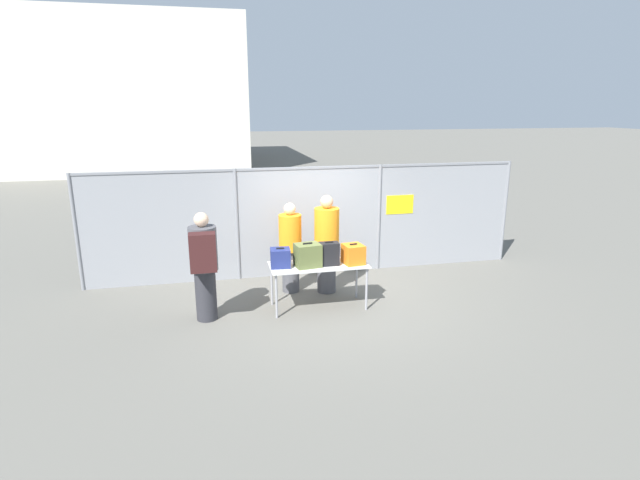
# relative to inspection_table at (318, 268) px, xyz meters

# --- Properties ---
(ground_plane) EXTENTS (120.00, 120.00, 0.00)m
(ground_plane) POSITION_rel_inspection_table_xyz_m (0.23, 0.16, -0.72)
(ground_plane) COLOR #605E56
(fence_section) EXTENTS (8.95, 0.07, 2.24)m
(fence_section) POSITION_rel_inspection_table_xyz_m (0.24, 1.81, 0.45)
(fence_section) COLOR gray
(fence_section) RESTS_ON ground_plane
(inspection_table) EXTENTS (1.67, 0.71, 0.79)m
(inspection_table) POSITION_rel_inspection_table_xyz_m (0.00, 0.00, 0.00)
(inspection_table) COLOR silver
(inspection_table) RESTS_ON ground_plane
(suitcase_navy) EXTENTS (0.35, 0.33, 0.33)m
(suitcase_navy) POSITION_rel_inspection_table_xyz_m (-0.65, 0.02, 0.22)
(suitcase_navy) COLOR navy
(suitcase_navy) RESTS_ON inspection_table
(suitcase_olive) EXTENTS (0.45, 0.38, 0.42)m
(suitcase_olive) POSITION_rel_inspection_table_xyz_m (-0.20, -0.07, 0.26)
(suitcase_olive) COLOR #566033
(suitcase_olive) RESTS_ON inspection_table
(suitcase_black) EXTENTS (0.33, 0.22, 0.41)m
(suitcase_black) POSITION_rel_inspection_table_xyz_m (0.17, -0.06, 0.26)
(suitcase_black) COLOR black
(suitcase_black) RESTS_ON inspection_table
(suitcase_orange) EXTENTS (0.37, 0.39, 0.36)m
(suitcase_orange) POSITION_rel_inspection_table_xyz_m (0.59, -0.08, 0.23)
(suitcase_orange) COLOR orange
(suitcase_orange) RESTS_ON inspection_table
(traveler_hooded) EXTENTS (0.45, 0.69, 1.80)m
(traveler_hooded) POSITION_rel_inspection_table_xyz_m (-1.90, -0.14, 0.27)
(traveler_hooded) COLOR #2D2D33
(traveler_hooded) RESTS_ON ground_plane
(security_worker_near) EXTENTS (0.46, 0.46, 1.85)m
(security_worker_near) POSITION_rel_inspection_table_xyz_m (0.32, 0.72, 0.23)
(security_worker_near) COLOR #4C4C51
(security_worker_near) RESTS_ON ground_plane
(security_worker_far) EXTENTS (0.42, 0.42, 1.70)m
(security_worker_far) POSITION_rel_inspection_table_xyz_m (-0.34, 0.89, 0.16)
(security_worker_far) COLOR #4C4C51
(security_worker_far) RESTS_ON ground_plane
(utility_trailer) EXTENTS (4.21, 2.04, 0.68)m
(utility_trailer) POSITION_rel_inspection_table_xyz_m (0.64, 3.95, -0.31)
(utility_trailer) COLOR white
(utility_trailer) RESTS_ON ground_plane
(distant_hangar) EXTENTS (14.07, 12.40, 7.74)m
(distant_hangar) POSITION_rel_inspection_table_xyz_m (-6.60, 23.75, 3.15)
(distant_hangar) COLOR beige
(distant_hangar) RESTS_ON ground_plane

